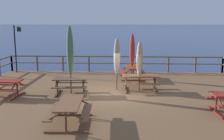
{
  "coord_description": "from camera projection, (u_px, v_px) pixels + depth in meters",
  "views": [
    {
      "loc": [
        0.64,
        -12.67,
        4.09
      ],
      "look_at": [
        0.0,
        0.88,
        1.61
      ],
      "focal_mm": 43.41,
      "sensor_mm": 36.0,
      "label": 1
    }
  ],
  "objects": [
    {
      "name": "ground_plane",
      "position": [
        111.0,
        106.0,
        13.21
      ],
      "size": [
        600.0,
        600.0,
        0.0
      ],
      "primitive_type": "plane",
      "color": "navy"
    },
    {
      "name": "wooden_deck",
      "position": [
        111.0,
        100.0,
        13.16
      ],
      "size": [
        14.85,
        11.75,
        0.61
      ],
      "primitive_type": "cube",
      "color": "brown",
      "rests_on": "ground"
    },
    {
      "name": "railing_waterside_far",
      "position": [
        115.0,
        61.0,
        18.59
      ],
      "size": [
        14.65,
        0.1,
        1.09
      ],
      "color": "brown",
      "rests_on": "wooden_deck"
    },
    {
      "name": "picnic_table_back_right",
      "position": [
        132.0,
        70.0,
        16.43
      ],
      "size": [
        1.5,
        1.85,
        0.78
      ],
      "color": "#993819",
      "rests_on": "wooden_deck"
    },
    {
      "name": "picnic_table_mid_right",
      "position": [
        70.0,
        83.0,
        12.99
      ],
      "size": [
        1.73,
        1.53,
        0.78
      ],
      "color": "brown",
      "rests_on": "wooden_deck"
    },
    {
      "name": "picnic_table_mid_centre",
      "position": [
        2.0,
        85.0,
        12.56
      ],
      "size": [
        1.95,
        1.54,
        0.78
      ],
      "color": "maroon",
      "rests_on": "wooden_deck"
    },
    {
      "name": "picnic_table_front_right",
      "position": [
        140.0,
        79.0,
        13.64
      ],
      "size": [
        1.87,
        1.47,
        0.78
      ],
      "color": "brown",
      "rests_on": "wooden_deck"
    },
    {
      "name": "picnic_table_back_left",
      "position": [
        70.0,
        108.0,
        9.17
      ],
      "size": [
        1.49,
        2.04,
        0.78
      ],
      "color": "brown",
      "rests_on": "wooden_deck"
    },
    {
      "name": "patio_umbrella_short_front",
      "position": [
        132.0,
        50.0,
        16.18
      ],
      "size": [
        0.32,
        0.32,
        2.72
      ],
      "color": "#4C3828",
      "rests_on": "wooden_deck"
    },
    {
      "name": "patio_umbrella_short_back",
      "position": [
        70.0,
        51.0,
        12.75
      ],
      "size": [
        0.32,
        0.32,
        3.27
      ],
      "color": "#4C3828",
      "rests_on": "wooden_deck"
    },
    {
      "name": "patio_umbrella_tall_front",
      "position": [
        117.0,
        57.0,
        13.56
      ],
      "size": [
        0.32,
        0.32,
        2.65
      ],
      "color": "#4C3828",
      "rests_on": "wooden_deck"
    },
    {
      "name": "patio_umbrella_tall_back_left",
      "position": [
        140.0,
        59.0,
        13.4
      ],
      "size": [
        0.32,
        0.32,
        2.5
      ],
      "color": "#4C3828",
      "rests_on": "wooden_deck"
    },
    {
      "name": "lamp_post_hooked",
      "position": [
        17.0,
        42.0,
        18.0
      ],
      "size": [
        0.6,
        0.45,
        3.2
      ],
      "color": "black",
      "rests_on": "wooden_deck"
    }
  ]
}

